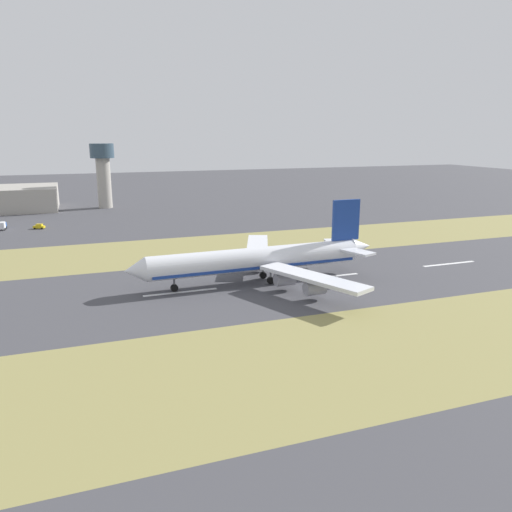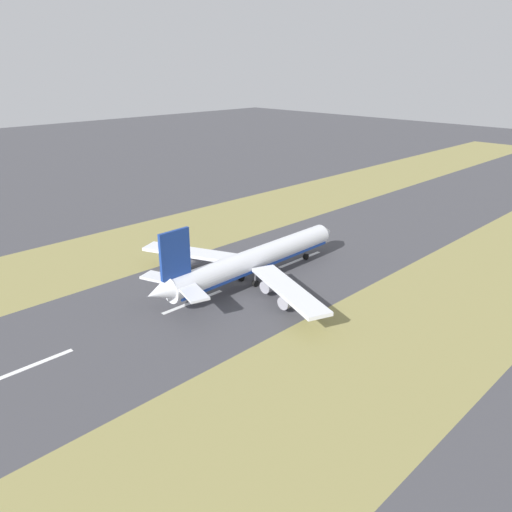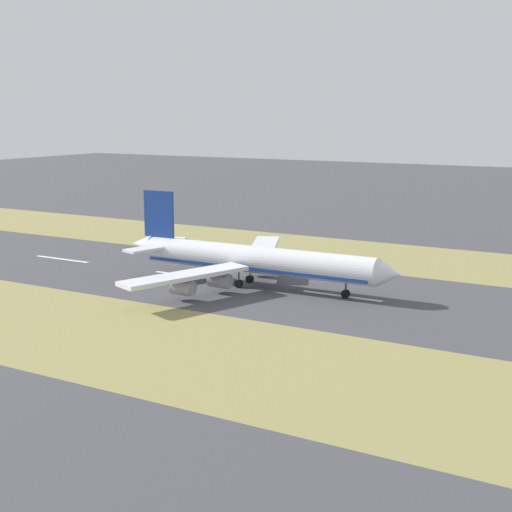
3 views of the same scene
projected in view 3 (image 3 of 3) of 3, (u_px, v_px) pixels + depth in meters
name	position (u px, v px, depth m)	size (l,w,h in m)	color
ground_plane	(246.00, 283.00, 162.31)	(800.00, 800.00, 0.00)	#424247
grass_median_west	(325.00, 251.00, 200.82)	(40.00, 600.00, 0.01)	olive
grass_median_east	(116.00, 336.00, 123.80)	(40.00, 600.00, 0.01)	olive
centreline_dash_near	(62.00, 259.00, 189.28)	(1.20, 18.00, 0.01)	silver
centreline_dash_mid	(186.00, 275.00, 170.14)	(1.20, 18.00, 0.01)	silver
centreline_dash_far	(342.00, 296.00, 151.00)	(1.20, 18.00, 0.01)	silver
airplane_main_jet	(248.00, 260.00, 158.86)	(64.12, 67.11, 20.20)	silver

